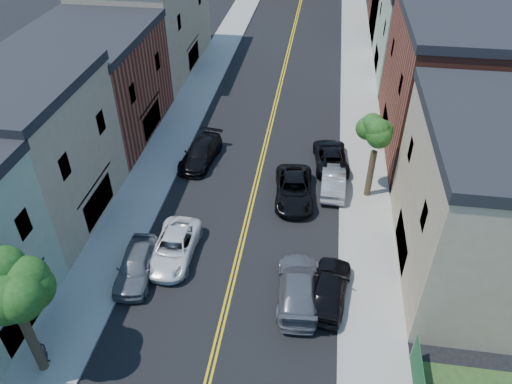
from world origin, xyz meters
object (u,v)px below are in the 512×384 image
at_px(black_car_right, 330,288).
at_px(silver_car_right, 333,180).
at_px(black_suv_lane, 294,189).
at_px(dark_car_right_far, 331,156).
at_px(grey_car_left, 136,265).
at_px(grey_car_right, 298,287).
at_px(white_pickup, 174,247).
at_px(black_car_left, 201,153).
at_px(pedestrian_left, 42,353).

relative_size(black_car_right, silver_car_right, 1.04).
height_order(black_car_right, black_suv_lane, black_car_right).
distance_m(silver_car_right, dark_car_right_far, 3.21).
relative_size(grey_car_left, dark_car_right_far, 0.91).
height_order(grey_car_left, grey_car_right, grey_car_right).
xyz_separation_m(dark_car_right_far, black_suv_lane, (-2.43, -4.66, 0.04)).
distance_m(white_pickup, black_car_right, 9.48).
xyz_separation_m(silver_car_right, dark_car_right_far, (-0.25, 3.20, -0.05)).
distance_m(white_pickup, grey_car_right, 7.88).
distance_m(black_car_left, silver_car_right, 10.36).
height_order(grey_car_right, black_car_right, black_car_right).
bearing_deg(pedestrian_left, grey_car_right, -59.40).
relative_size(dark_car_right_far, pedestrian_left, 3.08).
distance_m(grey_car_right, pedestrian_left, 13.13).
distance_m(silver_car_right, black_suv_lane, 3.05).
height_order(white_pickup, grey_car_left, grey_car_left).
relative_size(grey_car_right, dark_car_right_far, 1.07).
bearing_deg(white_pickup, black_car_left, 95.27).
bearing_deg(black_car_right, grey_car_left, 7.03).
bearing_deg(pedestrian_left, white_pickup, -23.34).
height_order(black_car_left, pedestrian_left, pedestrian_left).
distance_m(grey_car_right, silver_car_right, 10.42).
relative_size(silver_car_right, dark_car_right_far, 0.90).
distance_m(grey_car_left, grey_car_right, 9.31).
distance_m(black_car_left, black_suv_lane, 8.29).
distance_m(white_pickup, silver_car_right, 12.40).
bearing_deg(white_pickup, silver_car_right, 42.07).
bearing_deg(pedestrian_left, grey_car_left, -17.19).
xyz_separation_m(black_car_left, dark_car_right_far, (9.88, 1.05, -0.05)).
xyz_separation_m(black_car_right, black_suv_lane, (-2.65, 8.69, -0.07)).
xyz_separation_m(silver_car_right, black_suv_lane, (-2.67, -1.46, -0.01)).
distance_m(black_car_right, black_suv_lane, 9.08).
bearing_deg(black_car_right, white_pickup, -3.91).
xyz_separation_m(white_pickup, dark_car_right_far, (9.05, 11.40, -0.00)).
height_order(silver_car_right, pedestrian_left, pedestrian_left).
height_order(white_pickup, silver_car_right, silver_car_right).
bearing_deg(black_suv_lane, white_pickup, -139.90).
relative_size(white_pickup, black_suv_lane, 0.94).
bearing_deg(black_car_right, silver_car_right, -82.18).
relative_size(black_suv_lane, pedestrian_left, 3.27).
distance_m(grey_car_left, dark_car_right_far, 17.00).
xyz_separation_m(grey_car_left, black_car_left, (0.87, 12.12, -0.03)).
xyz_separation_m(black_car_right, silver_car_right, (0.03, 10.15, -0.06)).
xyz_separation_m(black_car_left, grey_car_right, (8.43, -12.43, 0.04)).
relative_size(grey_car_left, black_car_left, 0.89).
bearing_deg(black_car_left, grey_car_right, -48.33).
relative_size(black_car_left, silver_car_right, 1.13).
height_order(grey_car_left, silver_car_right, grey_car_left).
height_order(black_car_right, pedestrian_left, pedestrian_left).
xyz_separation_m(silver_car_right, pedestrian_left, (-13.37, -16.29, 0.22)).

